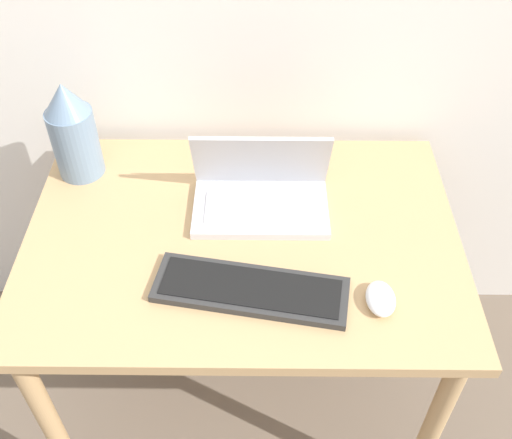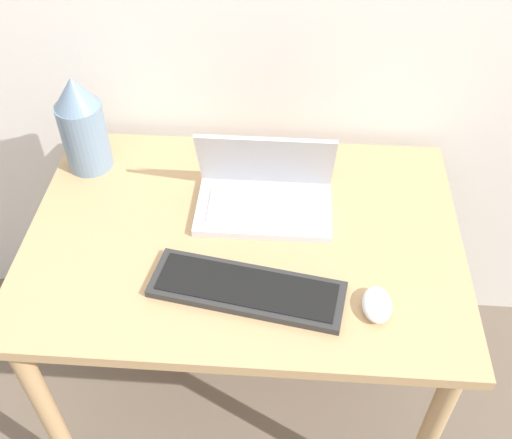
{
  "view_description": "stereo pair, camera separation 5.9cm",
  "coord_description": "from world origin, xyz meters",
  "px_view_note": "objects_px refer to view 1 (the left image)",
  "views": [
    {
      "loc": [
        0.04,
        -0.64,
        1.84
      ],
      "look_at": [
        0.03,
        0.33,
        0.87
      ],
      "focal_mm": 42.0,
      "sensor_mm": 36.0,
      "label": 1
    },
    {
      "loc": [
        0.1,
        -0.64,
        1.84
      ],
      "look_at": [
        0.03,
        0.33,
        0.87
      ],
      "focal_mm": 42.0,
      "sensor_mm": 36.0,
      "label": 2
    }
  ],
  "objects_px": {
    "laptop": "(261,191)",
    "vase": "(73,131)",
    "mouse": "(381,299)"
  },
  "relations": [
    {
      "from": "laptop",
      "to": "mouse",
      "type": "bearing_deg",
      "value": -50.0
    },
    {
      "from": "laptop",
      "to": "vase",
      "type": "height_order",
      "value": "vase"
    },
    {
      "from": "vase",
      "to": "mouse",
      "type": "bearing_deg",
      "value": -30.7
    },
    {
      "from": "laptop",
      "to": "vase",
      "type": "bearing_deg",
      "value": 164.84
    },
    {
      "from": "laptop",
      "to": "mouse",
      "type": "xyz_separation_m",
      "value": [
        0.26,
        -0.32,
        -0.03
      ]
    },
    {
      "from": "laptop",
      "to": "mouse",
      "type": "relative_size",
      "value": 3.5
    },
    {
      "from": "mouse",
      "to": "vase",
      "type": "distance_m",
      "value": 0.88
    },
    {
      "from": "mouse",
      "to": "vase",
      "type": "relative_size",
      "value": 0.35
    },
    {
      "from": "mouse",
      "to": "vase",
      "type": "xyz_separation_m",
      "value": [
        -0.75,
        0.45,
        0.12
      ]
    },
    {
      "from": "laptop",
      "to": "vase",
      "type": "distance_m",
      "value": 0.51
    }
  ]
}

